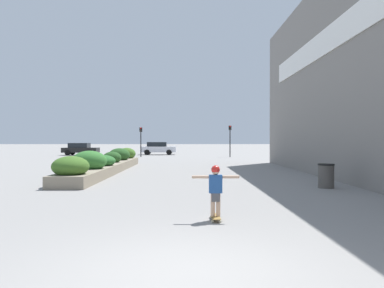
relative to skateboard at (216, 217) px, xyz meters
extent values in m
plane|color=gray|center=(-0.62, -3.33, -0.07)|extent=(300.00, 300.00, 0.00)
cube|color=gray|center=(6.10, 4.94, 4.76)|extent=(0.60, 32.00, 9.65)
cube|color=white|center=(5.76, 7.98, 6.30)|extent=(0.06, 19.39, 1.20)
cube|color=gray|center=(-5.10, 12.43, 0.17)|extent=(1.46, 14.72, 0.47)
ellipsoid|color=#3D6623|center=(-5.15, 6.10, 0.71)|extent=(1.41, 1.58, 0.80)
ellipsoid|color=#33702D|center=(-5.15, 8.85, 0.76)|extent=(1.59, 1.43, 0.95)
ellipsoid|color=#286028|center=(-5.06, 11.02, 0.64)|extent=(1.36, 1.62, 0.63)
ellipsoid|color=#234C1E|center=(-5.10, 13.71, 0.68)|extent=(1.08, 1.09, 0.72)
ellipsoid|color=#234C1E|center=(-5.15, 16.30, 0.74)|extent=(1.39, 1.40, 0.89)
ellipsoid|color=#3D6623|center=(-5.07, 18.77, 0.72)|extent=(1.29, 1.30, 0.85)
cube|color=olive|center=(0.00, 0.00, 0.02)|extent=(0.19, 0.71, 0.01)
cylinder|color=beige|center=(-0.08, 0.25, -0.04)|extent=(0.05, 0.05, 0.05)
cylinder|color=beige|center=(0.08, 0.25, -0.04)|extent=(0.05, 0.05, 0.05)
cylinder|color=beige|center=(-0.08, -0.25, -0.04)|extent=(0.05, 0.05, 0.05)
cylinder|color=beige|center=(0.08, -0.25, -0.04)|extent=(0.05, 0.05, 0.05)
cylinder|color=tan|center=(-0.06, 0.00, 0.28)|extent=(0.10, 0.10, 0.52)
cylinder|color=tan|center=(0.06, 0.00, 0.28)|extent=(0.10, 0.10, 0.52)
cube|color=#4C4C51|center=(0.00, 0.00, 0.45)|extent=(0.19, 0.15, 0.19)
cube|color=#234C8C|center=(0.00, 0.00, 0.75)|extent=(0.29, 0.15, 0.41)
cylinder|color=tan|center=(-0.34, 0.00, 0.90)|extent=(0.39, 0.07, 0.07)
cylinder|color=tan|center=(0.34, 0.00, 0.90)|extent=(0.39, 0.07, 0.07)
sphere|color=tan|center=(0.00, 0.00, 1.04)|extent=(0.17, 0.17, 0.17)
sphere|color=red|center=(0.00, 0.00, 1.07)|extent=(0.20, 0.20, 0.20)
cylinder|color=#514C47|center=(4.55, 5.55, 0.36)|extent=(0.58, 0.58, 0.85)
cylinder|color=black|center=(4.55, 5.55, 0.81)|extent=(0.61, 0.61, 0.05)
cube|color=silver|center=(-4.18, 36.83, 0.59)|extent=(4.21, 1.80, 0.68)
cube|color=black|center=(-4.35, 36.83, 1.19)|extent=(2.31, 1.59, 0.53)
cylinder|color=black|center=(-2.88, 37.69, 0.25)|extent=(0.64, 0.22, 0.64)
cylinder|color=black|center=(-2.88, 35.97, 0.25)|extent=(0.64, 0.22, 0.64)
cylinder|color=black|center=(-5.49, 37.69, 0.25)|extent=(0.64, 0.22, 0.64)
cylinder|color=black|center=(-5.49, 35.97, 0.25)|extent=(0.64, 0.22, 0.64)
cube|color=black|center=(-13.18, 35.52, 0.53)|extent=(4.03, 1.90, 0.56)
cube|color=black|center=(-13.34, 35.52, 1.09)|extent=(2.22, 1.67, 0.55)
cylinder|color=black|center=(-11.93, 36.43, 0.25)|extent=(0.64, 0.22, 0.64)
cylinder|color=black|center=(-11.93, 34.62, 0.25)|extent=(0.64, 0.22, 0.64)
cylinder|color=black|center=(-14.43, 36.43, 0.25)|extent=(0.64, 0.22, 0.64)
cylinder|color=black|center=(-14.43, 34.62, 0.25)|extent=(0.64, 0.22, 0.64)
cylinder|color=black|center=(-5.59, 31.09, 1.26)|extent=(0.11, 0.11, 2.66)
cube|color=black|center=(-5.59, 31.09, 2.81)|extent=(0.28, 0.20, 0.45)
sphere|color=red|center=(-5.59, 30.97, 2.96)|extent=(0.15, 0.15, 0.15)
sphere|color=#2D2823|center=(-5.59, 30.97, 2.81)|extent=(0.15, 0.15, 0.15)
sphere|color=#2D2823|center=(-5.59, 30.97, 2.66)|extent=(0.15, 0.15, 0.15)
cylinder|color=black|center=(3.77, 30.61, 1.35)|extent=(0.11, 0.11, 2.83)
cube|color=black|center=(3.77, 30.61, 2.99)|extent=(0.28, 0.20, 0.45)
sphere|color=red|center=(3.77, 30.49, 3.14)|extent=(0.15, 0.15, 0.15)
sphere|color=#2D2823|center=(3.77, 30.49, 2.99)|extent=(0.15, 0.15, 0.15)
sphere|color=#2D2823|center=(3.77, 30.49, 2.84)|extent=(0.15, 0.15, 0.15)
camera|label=1|loc=(-0.62, -8.35, 1.73)|focal=35.00mm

